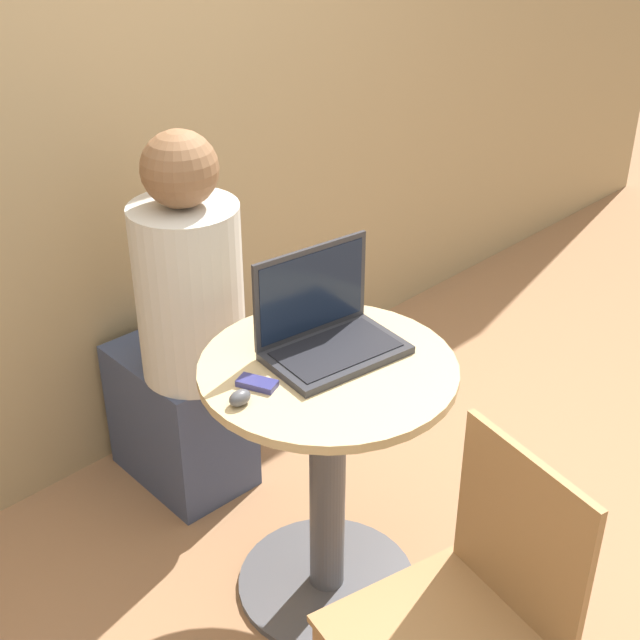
# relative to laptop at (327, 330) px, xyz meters

# --- Properties ---
(ground_plane) EXTENTS (12.00, 12.00, 0.00)m
(ground_plane) POSITION_rel_laptop_xyz_m (-0.05, -0.05, -0.81)
(ground_plane) COLOR #9E704C
(back_wall) EXTENTS (7.00, 0.05, 2.60)m
(back_wall) POSITION_rel_laptop_xyz_m (-0.05, 0.93, 0.49)
(back_wall) COLOR tan
(back_wall) RESTS_ON ground_plane
(round_table) EXTENTS (0.65, 0.65, 0.75)m
(round_table) POSITION_rel_laptop_xyz_m (-0.05, -0.05, -0.35)
(round_table) COLOR #4C4C51
(round_table) RESTS_ON ground_plane
(laptop) EXTENTS (0.37, 0.27, 0.26)m
(laptop) POSITION_rel_laptop_xyz_m (0.00, 0.00, 0.00)
(laptop) COLOR #2D2D33
(laptop) RESTS_ON round_table
(cell_phone) EXTENTS (0.08, 0.11, 0.02)m
(cell_phone) POSITION_rel_laptop_xyz_m (-0.23, 0.00, -0.05)
(cell_phone) COLOR navy
(cell_phone) RESTS_ON round_table
(computer_mouse) EXTENTS (0.06, 0.04, 0.04)m
(computer_mouse) POSITION_rel_laptop_xyz_m (-0.31, -0.03, -0.04)
(computer_mouse) COLOR #4C4C51
(computer_mouse) RESTS_ON round_table
(chair_empty) EXTENTS (0.48, 0.48, 0.86)m
(chair_empty) POSITION_rel_laptop_xyz_m (-0.25, -0.65, -0.35)
(chair_empty) COLOR #9E7042
(chair_empty) RESTS_ON ground_plane
(person_seated) EXTENTS (0.32, 0.49, 1.22)m
(person_seated) POSITION_rel_laptop_xyz_m (-0.03, 0.58, -0.30)
(person_seated) COLOR #3D4766
(person_seated) RESTS_ON ground_plane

